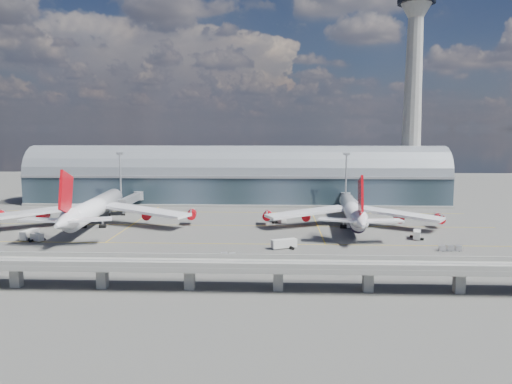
{
  "coord_description": "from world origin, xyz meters",
  "views": [
    {
      "loc": [
        19.45,
        -163.54,
        35.97
      ],
      "look_at": [
        12.37,
        10.0,
        14.0
      ],
      "focal_mm": 35.0,
      "sensor_mm": 36.0,
      "label": 1
    }
  ],
  "objects_px": {
    "control_tower": "(413,96)",
    "airliner_right": "(352,212)",
    "floodlight_mast_left": "(121,179)",
    "service_truck_5": "(279,219)",
    "service_truck_1": "(37,237)",
    "cargo_train_0": "(228,256)",
    "airliner_left": "(94,209)",
    "cargo_train_2": "(450,248)",
    "service_truck_4": "(349,224)",
    "service_truck_0": "(30,234)",
    "service_truck_2": "(284,244)",
    "cargo_train_1": "(339,262)",
    "floodlight_mast_right": "(346,180)",
    "service_truck_3": "(417,235)"
  },
  "relations": [
    {
      "from": "control_tower",
      "to": "airliner_right",
      "type": "relative_size",
      "value": 1.48
    },
    {
      "from": "floodlight_mast_left",
      "to": "service_truck_5",
      "type": "xyz_separation_m",
      "value": [
        70.54,
        -28.62,
        -12.08
      ]
    },
    {
      "from": "airliner_right",
      "to": "service_truck_1",
      "type": "distance_m",
      "value": 108.89
    },
    {
      "from": "floodlight_mast_left",
      "to": "cargo_train_0",
      "type": "bearing_deg",
      "value": -55.9
    },
    {
      "from": "airliner_left",
      "to": "cargo_train_2",
      "type": "height_order",
      "value": "airliner_left"
    },
    {
      "from": "service_truck_4",
      "to": "service_truck_1",
      "type": "bearing_deg",
      "value": -162.38
    },
    {
      "from": "service_truck_0",
      "to": "cargo_train_0",
      "type": "distance_m",
      "value": 71.12
    },
    {
      "from": "service_truck_0",
      "to": "service_truck_5",
      "type": "bearing_deg",
      "value": 28.42
    },
    {
      "from": "control_tower",
      "to": "service_truck_2",
      "type": "distance_m",
      "value": 127.25
    },
    {
      "from": "cargo_train_0",
      "to": "cargo_train_1",
      "type": "bearing_deg",
      "value": -116.89
    },
    {
      "from": "floodlight_mast_left",
      "to": "service_truck_2",
      "type": "bearing_deg",
      "value": -44.42
    },
    {
      "from": "airliner_left",
      "to": "cargo_train_1",
      "type": "relative_size",
      "value": 7.25
    },
    {
      "from": "floodlight_mast_left",
      "to": "cargo_train_1",
      "type": "bearing_deg",
      "value": -46.11
    },
    {
      "from": "service_truck_2",
      "to": "airliner_right",
      "type": "bearing_deg",
      "value": -60.36
    },
    {
      "from": "airliner_left",
      "to": "service_truck_0",
      "type": "xyz_separation_m",
      "value": [
        -13.71,
        -21.3,
        -5.31
      ]
    },
    {
      "from": "floodlight_mast_right",
      "to": "service_truck_0",
      "type": "height_order",
      "value": "floodlight_mast_right"
    },
    {
      "from": "airliner_right",
      "to": "service_truck_3",
      "type": "relative_size",
      "value": 11.23
    },
    {
      "from": "service_truck_3",
      "to": "cargo_train_0",
      "type": "xyz_separation_m",
      "value": [
        -59.71,
        -27.33,
        -0.64
      ]
    },
    {
      "from": "service_truck_1",
      "to": "airliner_right",
      "type": "bearing_deg",
      "value": -46.61
    },
    {
      "from": "service_truck_4",
      "to": "cargo_train_1",
      "type": "bearing_deg",
      "value": -97.97
    },
    {
      "from": "airliner_right",
      "to": "service_truck_1",
      "type": "xyz_separation_m",
      "value": [
        -105.18,
        -27.82,
        -4.43
      ]
    },
    {
      "from": "service_truck_5",
      "to": "cargo_train_2",
      "type": "bearing_deg",
      "value": -78.64
    },
    {
      "from": "service_truck_4",
      "to": "floodlight_mast_right",
      "type": "bearing_deg",
      "value": 87.58
    },
    {
      "from": "airliner_left",
      "to": "service_truck_3",
      "type": "xyz_separation_m",
      "value": [
        113.67,
        -15.87,
        -5.45
      ]
    },
    {
      "from": "floodlight_mast_left",
      "to": "service_truck_5",
      "type": "height_order",
      "value": "floodlight_mast_left"
    },
    {
      "from": "airliner_right",
      "to": "service_truck_0",
      "type": "xyz_separation_m",
      "value": [
        -109.13,
        -24.8,
        -4.16
      ]
    },
    {
      "from": "control_tower",
      "to": "cargo_train_0",
      "type": "xyz_separation_m",
      "value": [
        -78.88,
        -110.91,
        -50.84
      ]
    },
    {
      "from": "service_truck_1",
      "to": "service_truck_2",
      "type": "bearing_deg",
      "value": -66.05
    },
    {
      "from": "airliner_left",
      "to": "service_truck_5",
      "type": "height_order",
      "value": "airliner_left"
    },
    {
      "from": "service_truck_3",
      "to": "service_truck_5",
      "type": "bearing_deg",
      "value": 166.05
    },
    {
      "from": "cargo_train_2",
      "to": "control_tower",
      "type": "bearing_deg",
      "value": -7.72
    },
    {
      "from": "floodlight_mast_right",
      "to": "service_truck_5",
      "type": "height_order",
      "value": "floodlight_mast_right"
    },
    {
      "from": "cargo_train_1",
      "to": "service_truck_3",
      "type": "bearing_deg",
      "value": -16.32
    },
    {
      "from": "floodlight_mast_left",
      "to": "cargo_train_2",
      "type": "xyz_separation_m",
      "value": [
        121.21,
        -71.7,
        -12.82
      ]
    },
    {
      "from": "service_truck_1",
      "to": "cargo_train_2",
      "type": "height_order",
      "value": "service_truck_1"
    },
    {
      "from": "service_truck_1",
      "to": "floodlight_mast_left",
      "type": "bearing_deg",
      "value": 21.82
    },
    {
      "from": "cargo_train_2",
      "to": "service_truck_0",
      "type": "bearing_deg",
      "value": 85.55
    },
    {
      "from": "control_tower",
      "to": "floodlight_mast_right",
      "type": "xyz_separation_m",
      "value": [
        -35.0,
        -28.0,
        -38.0
      ]
    },
    {
      "from": "service_truck_4",
      "to": "cargo_train_2",
      "type": "xyz_separation_m",
      "value": [
        24.85,
        -34.5,
        -0.55
      ]
    },
    {
      "from": "cargo_train_1",
      "to": "airliner_left",
      "type": "bearing_deg",
      "value": 84.26
    },
    {
      "from": "airliner_left",
      "to": "service_truck_1",
      "type": "xyz_separation_m",
      "value": [
        -9.76,
        -24.32,
        -5.58
      ]
    },
    {
      "from": "cargo_train_0",
      "to": "floodlight_mast_left",
      "type": "bearing_deg",
      "value": 19.59
    },
    {
      "from": "service_truck_1",
      "to": "service_truck_3",
      "type": "distance_m",
      "value": 123.72
    },
    {
      "from": "service_truck_2",
      "to": "cargo_train_0",
      "type": "xyz_separation_m",
      "value": [
        -15.78,
        -12.44,
        -0.68
      ]
    },
    {
      "from": "floodlight_mast_right",
      "to": "cargo_train_0",
      "type": "bearing_deg",
      "value": -117.89
    },
    {
      "from": "floodlight_mast_right",
      "to": "service_truck_3",
      "type": "height_order",
      "value": "floodlight_mast_right"
    },
    {
      "from": "service_truck_2",
      "to": "service_truck_5",
      "type": "xyz_separation_m",
      "value": [
        -1.36,
        41.85,
        0.07
      ]
    },
    {
      "from": "service_truck_5",
      "to": "cargo_train_2",
      "type": "relative_size",
      "value": 0.92
    },
    {
      "from": "service_truck_0",
      "to": "cargo_train_0",
      "type": "bearing_deg",
      "value": -11.05
    },
    {
      "from": "service_truck_2",
      "to": "service_truck_3",
      "type": "distance_m",
      "value": 46.39
    }
  ]
}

